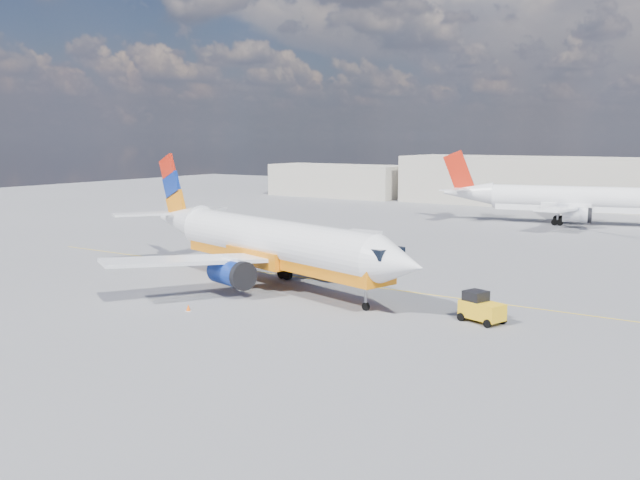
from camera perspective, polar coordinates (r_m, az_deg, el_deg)
The scene contains 8 objects.
ground at distance 52.88m, azimuth 1.32°, elevation -4.17°, with size 240.00×240.00×0.00m, color slate.
taxi_line at distance 55.38m, azimuth 2.98°, elevation -3.60°, with size 70.00×0.15×0.01m, color yellow.
terminal_main at distance 121.05m, azimuth 22.79°, elevation 4.15°, with size 70.00×14.00×8.00m, color #BCB5A2.
terminal_annex at distance 136.79m, azimuth 1.43°, elevation 4.78°, with size 26.00×10.00×6.00m, color #BCB5A2.
main_jet at distance 54.95m, azimuth -4.21°, elevation -0.20°, with size 32.88×25.07×9.95m.
second_jet at distance 98.72m, azimuth 19.10°, elevation 3.07°, with size 31.68×24.34×9.56m.
gse_tug at distance 45.34m, azimuth 12.75°, elevation -5.32°, with size 3.01×2.39×1.91m.
traffic_cone at distance 47.89m, azimuth -10.49°, elevation -5.35°, with size 0.34×0.34×0.48m.
Camera 1 is at (27.46, -43.72, 11.44)m, focal length 40.00 mm.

